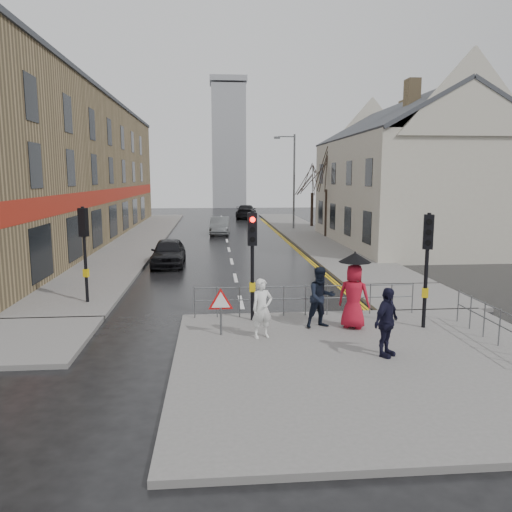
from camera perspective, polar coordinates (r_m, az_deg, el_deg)
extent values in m
plane|color=black|center=(15.53, -1.10, -8.04)|extent=(120.00, 120.00, 0.00)
cube|color=#605E5B|center=(12.80, 13.83, -11.75)|extent=(10.00, 9.00, 0.14)
cube|color=#605E5B|center=(38.47, -13.16, 2.09)|extent=(4.00, 44.00, 0.14)
cube|color=#605E5B|center=(40.76, 5.68, 2.65)|extent=(4.00, 40.00, 0.14)
cube|color=#605E5B|center=(19.83, 17.43, -4.47)|extent=(4.00, 4.20, 0.14)
cube|color=#605E5B|center=(15.53, -25.81, -8.68)|extent=(4.00, 4.20, 0.14)
cube|color=#907853|center=(38.43, -21.88, 9.04)|extent=(8.00, 42.00, 10.00)
cube|color=beige|center=(35.30, 16.77, 6.93)|extent=(9.00, 16.00, 7.00)
cube|color=#907853|center=(31.36, 17.40, 17.14)|extent=(0.70, 0.90, 1.80)
cube|color=#907853|center=(39.72, 16.63, 15.37)|extent=(0.70, 0.90, 1.80)
cube|color=#919499|center=(76.98, -3.16, 12.31)|extent=(5.00, 5.00, 18.00)
cylinder|color=black|center=(15.30, -0.42, -1.20)|extent=(0.11, 0.11, 3.40)
cube|color=black|center=(15.14, -0.43, 3.09)|extent=(0.28, 0.22, 1.00)
cylinder|color=#FF0C07|center=(14.97, -0.39, 4.18)|extent=(0.16, 0.04, 0.16)
cylinder|color=black|center=(15.00, -0.39, 3.04)|extent=(0.16, 0.04, 0.16)
cylinder|color=black|center=(15.03, -0.38, 1.90)|extent=(0.16, 0.04, 0.16)
cube|color=gold|center=(15.43, -0.42, -3.57)|extent=(0.18, 0.14, 0.28)
cylinder|color=black|center=(15.37, 18.88, -1.64)|extent=(0.11, 0.11, 3.40)
cube|color=black|center=(15.21, 19.10, 2.63)|extent=(0.34, 0.30, 1.00)
cylinder|color=black|center=(15.05, 19.19, 3.70)|extent=(0.16, 0.09, 0.16)
cylinder|color=black|center=(15.07, 19.13, 2.57)|extent=(0.16, 0.09, 0.16)
cylinder|color=black|center=(15.11, 19.07, 1.44)|extent=(0.16, 0.09, 0.16)
cube|color=gold|center=(15.50, 18.75, -4.00)|extent=(0.22, 0.19, 0.28)
cylinder|color=black|center=(18.57, -18.95, 0.13)|extent=(0.11, 0.11, 3.40)
cube|color=black|center=(18.44, -19.14, 3.66)|extent=(0.34, 0.30, 1.00)
cylinder|color=black|center=(18.53, -18.94, 4.62)|extent=(0.16, 0.09, 0.16)
cylinder|color=black|center=(18.56, -18.89, 3.70)|extent=(0.16, 0.09, 0.16)
cylinder|color=black|center=(18.58, -18.85, 2.78)|extent=(0.16, 0.09, 0.16)
cube|color=gold|center=(18.68, -18.85, -1.84)|extent=(0.22, 0.19, 0.28)
cylinder|color=#595B5E|center=(15.91, -7.04, -5.29)|extent=(0.04, 0.04, 1.00)
cylinder|color=#595B5E|center=(17.17, 17.45, -4.58)|extent=(0.04, 0.04, 1.00)
cylinder|color=#595B5E|center=(16.07, 5.71, -3.48)|extent=(7.10, 0.04, 0.04)
cylinder|color=#595B5E|center=(16.16, 5.69, -4.86)|extent=(7.10, 0.04, 0.04)
cylinder|color=#595B5E|center=(16.62, 22.10, -5.28)|extent=(0.04, 0.04, 1.00)
cylinder|color=#595B5E|center=(14.61, 26.19, -5.64)|extent=(0.04, 4.50, 0.04)
cylinder|color=#595B5E|center=(14.71, 26.08, -7.15)|extent=(0.04, 4.50, 0.04)
cylinder|color=#595B5E|center=(14.18, -4.03, -7.33)|extent=(0.06, 0.06, 0.85)
cylinder|color=red|center=(14.05, -4.05, -5.28)|extent=(0.80, 0.03, 0.80)
cylinder|color=white|center=(14.03, -4.05, -5.30)|extent=(0.60, 0.03, 0.60)
cylinder|color=#595B5E|center=(43.38, 4.37, 8.44)|extent=(0.16, 0.16, 8.00)
cylinder|color=#595B5E|center=(43.40, 3.50, 13.47)|extent=(1.40, 0.10, 0.10)
cube|color=#595B5E|center=(43.29, 2.42, 13.36)|extent=(0.50, 0.25, 0.18)
cylinder|color=#30211A|center=(37.87, 8.05, 4.89)|extent=(0.26, 0.26, 3.50)
cylinder|color=#30211A|center=(45.80, 6.41, 5.31)|extent=(0.26, 0.26, 3.00)
imported|color=white|center=(13.82, 0.70, -6.01)|extent=(0.70, 0.57, 1.66)
imported|color=black|center=(14.85, 7.44, -4.71)|extent=(1.02, 0.88, 1.81)
imported|color=#AB1327|center=(14.94, 11.11, -4.53)|extent=(1.11, 0.99, 1.91)
cylinder|color=black|center=(14.92, 11.12, -4.16)|extent=(0.02, 0.02, 2.11)
cone|color=black|center=(14.71, 11.25, -0.15)|extent=(0.96, 0.96, 0.28)
imported|color=black|center=(12.81, 14.68, -7.33)|extent=(1.04, 1.00, 1.74)
imported|color=black|center=(26.22, -9.97, 0.43)|extent=(1.68, 4.13, 1.40)
imported|color=#515457|center=(40.10, -4.15, 3.47)|extent=(1.69, 4.28, 1.39)
imported|color=black|center=(55.74, -1.15, 5.10)|extent=(2.72, 5.42, 1.51)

